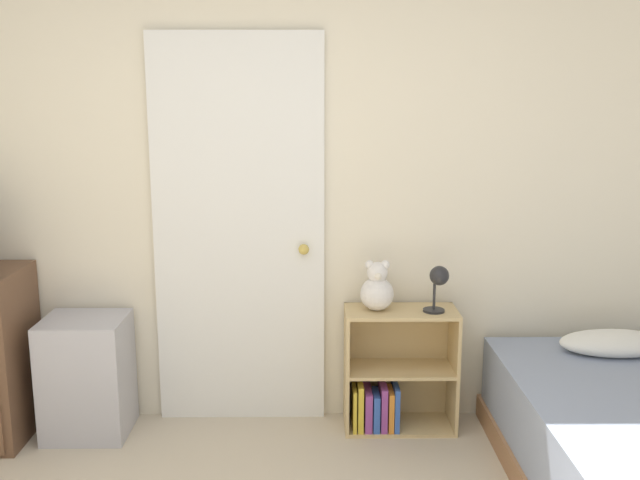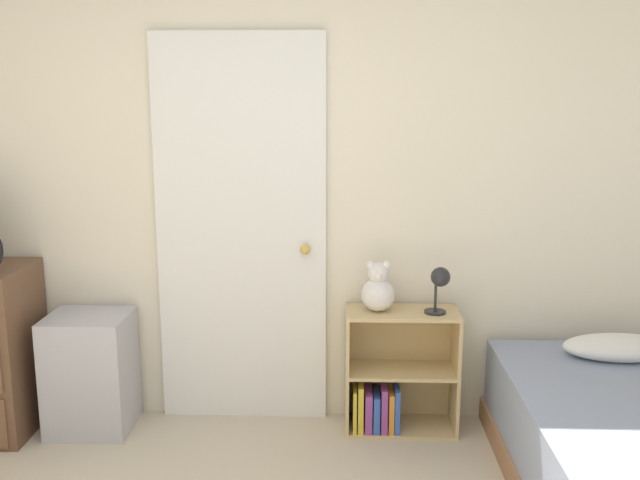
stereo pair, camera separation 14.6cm
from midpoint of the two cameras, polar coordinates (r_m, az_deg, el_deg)
The scene contains 6 objects.
wall_back at distance 3.77m, azimuth -7.18°, elevation 4.38°, with size 10.00×0.06×2.55m.
door_closed at distance 3.76m, azimuth -7.58°, elevation 0.51°, with size 0.89×0.09×2.05m.
storage_bin at distance 3.96m, azimuth -19.15°, elevation -10.25°, with size 0.42×0.37×0.62m.
bookshelf at distance 3.85m, azimuth 4.63°, elevation -11.14°, with size 0.58×0.28×0.65m.
teddy_bear at distance 3.67m, azimuth 3.45°, elevation -3.94°, with size 0.17×0.17×0.26m.
desk_lamp at distance 3.65m, azimuth 8.33°, elevation -3.24°, with size 0.12×0.12×0.24m.
Camera 1 is at (0.36, -1.62, 1.74)m, focal length 40.00 mm.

